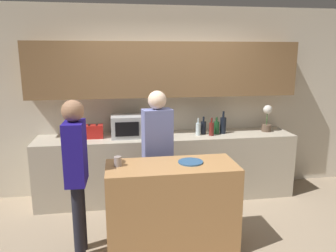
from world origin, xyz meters
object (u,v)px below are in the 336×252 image
object	(u,v)px
plate_on_island	(191,162)
cup_0	(118,161)
toaster	(93,131)
bottle_0	(198,129)
bottle_1	(203,127)
bottle_2	(212,129)
potted_plant	(267,118)
person_left	(76,166)
bottle_4	(223,125)
microwave	(130,126)
person_center	(157,147)
bottle_3	(216,127)

from	to	relation	value
plate_on_island	cup_0	xyz separation A→B (m)	(-0.75, 0.01, 0.04)
toaster	plate_on_island	xyz separation A→B (m)	(1.07, -1.27, -0.07)
bottle_0	plate_on_island	distance (m)	1.26
bottle_1	plate_on_island	size ratio (longest dim) A/B	0.97
bottle_0	bottle_2	size ratio (longest dim) A/B	0.95
potted_plant	person_left	size ratio (longest dim) A/B	0.24
bottle_1	person_left	size ratio (longest dim) A/B	0.16
person_left	bottle_4	bearing A→B (deg)	124.88
microwave	toaster	xyz separation A→B (m)	(-0.50, 0.00, -0.06)
bottle_0	toaster	bearing A→B (deg)	177.36
potted_plant	person_left	world-z (taller)	person_left
bottle_4	person_center	world-z (taller)	person_center
toaster	bottle_4	distance (m)	1.83
toaster	bottle_1	xyz separation A→B (m)	(1.54, -0.01, 0.01)
bottle_4	person_center	bearing A→B (deg)	-144.82
bottle_2	bottle_3	distance (m)	0.13
potted_plant	bottle_3	bearing A→B (deg)	-177.64
bottle_0	bottle_2	bearing A→B (deg)	-15.56
bottle_2	person_center	size ratio (longest dim) A/B	0.16
bottle_1	bottle_2	bearing A→B (deg)	-49.26
bottle_4	person_center	distance (m)	1.28
bottle_3	cup_0	bearing A→B (deg)	-138.88
potted_plant	plate_on_island	size ratio (longest dim) A/B	1.52
bottle_1	person_center	bearing A→B (deg)	-135.49
person_left	plate_on_island	bearing A→B (deg)	91.84
potted_plant	bottle_1	distance (m)	0.97
bottle_0	person_center	size ratio (longest dim) A/B	0.15
person_center	bottle_4	bearing A→B (deg)	-153.10
bottle_3	person_left	xyz separation A→B (m)	(-1.82, -1.24, -0.05)
toaster	bottle_1	distance (m)	1.54
bottle_4	bottle_3	bearing A→B (deg)	-173.06
toaster	cup_0	world-z (taller)	toaster
bottle_3	plate_on_island	world-z (taller)	bottle_3
microwave	bottle_4	world-z (taller)	bottle_4
plate_on_island	cup_0	distance (m)	0.75
potted_plant	plate_on_island	world-z (taller)	potted_plant
microwave	potted_plant	world-z (taller)	potted_plant
bottle_3	person_left	size ratio (longest dim) A/B	0.15
potted_plant	bottle_3	xyz separation A→B (m)	(-0.78, -0.03, -0.11)
bottle_0	bottle_3	bearing A→B (deg)	7.13
bottle_3	bottle_1	bearing A→B (deg)	174.31
cup_0	bottle_1	bearing A→B (deg)	45.64
cup_0	person_left	size ratio (longest dim) A/B	0.06
plate_on_island	person_center	size ratio (longest dim) A/B	0.16
toaster	plate_on_island	world-z (taller)	toaster
bottle_0	bottle_4	size ratio (longest dim) A/B	0.75
bottle_2	person_left	size ratio (longest dim) A/B	0.16
toaster	person_left	bearing A→B (deg)	-93.91
bottle_1	person_center	world-z (taller)	person_center
toaster	potted_plant	bearing A→B (deg)	-0.00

